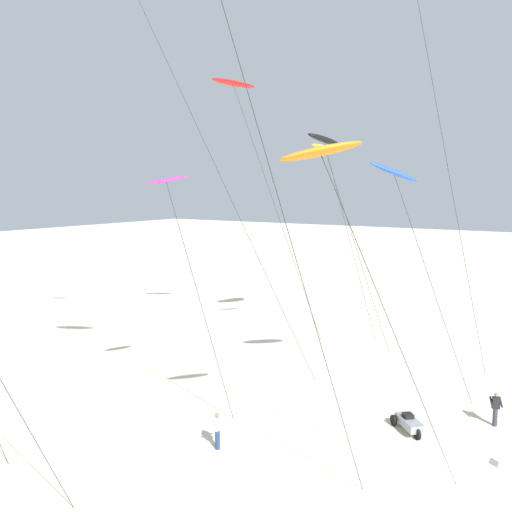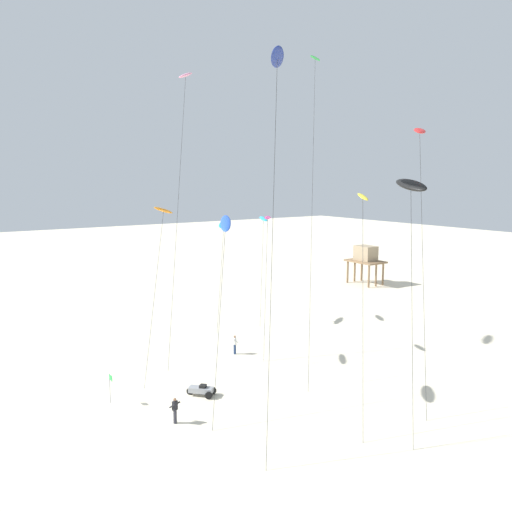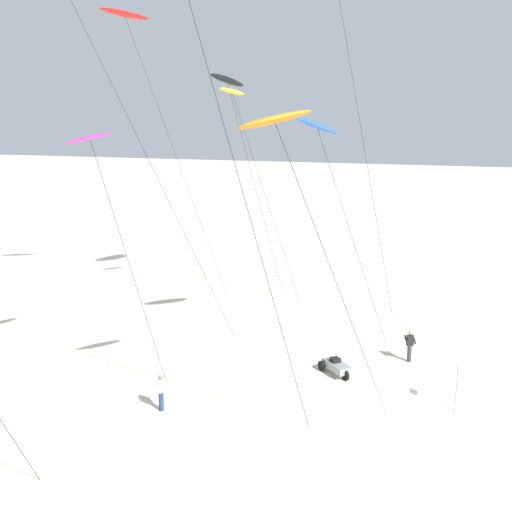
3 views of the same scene
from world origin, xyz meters
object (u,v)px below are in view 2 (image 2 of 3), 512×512
kite_flyer_middle (175,410)px  kite_green (315,72)px  kite_magenta (268,220)px  kite_flyer_nearest (235,344)px  kite_teal (224,224)px  kite_pink (185,79)px  stilt_house (366,257)px  kite_navy (277,61)px  beach_buggy (202,390)px  marker_flag (110,383)px  kite_red (420,133)px  kite_blue (225,224)px  kite_yellow (363,202)px  kite_orange (163,211)px  kite_black (411,186)px  kite_cyan (263,220)px

kite_flyer_middle → kite_green: bearing=114.0°
kite_magenta → kite_flyer_nearest: 11.14m
kite_teal → kite_pink: (4.40, -6.35, 13.33)m
stilt_house → kite_magenta: bearing=-60.8°
kite_navy → kite_flyer_middle: size_ratio=13.60×
beach_buggy → marker_flag: bearing=-111.5°
kite_green → kite_flyer_middle: bearing=-66.0°
kite_pink → stilt_house: 40.33m
kite_red → kite_magenta: bearing=-158.8°
kite_teal → beach_buggy: bearing=-35.5°
kite_flyer_nearest → stilt_house: bearing=116.1°
kite_pink → kite_blue: kite_pink is taller
kite_yellow → kite_red: size_ratio=0.76×
kite_navy → kite_magenta: 17.33m
kite_pink → beach_buggy: 26.43m
kite_pink → kite_red: kite_pink is taller
kite_red → kite_flyer_nearest: bearing=-148.3°
kite_green → marker_flag: 30.50m
kite_pink → marker_flag: kite_pink is taller
kite_orange → kite_navy: kite_navy is taller
marker_flag → beach_buggy: bearing=68.5°
kite_black → marker_flag: size_ratio=7.35×
kite_flyer_nearest → marker_flag: bearing=-72.1°
kite_yellow → kite_blue: kite_yellow is taller
kite_orange → kite_red: kite_red is taller
kite_cyan → beach_buggy: kite_cyan is taller
kite_yellow → kite_red: (-1.00, 6.47, 4.66)m
kite_orange → beach_buggy: bearing=-7.1°
kite_orange → kite_navy: bearing=4.6°
kite_red → kite_pink: bearing=-151.9°
kite_pink → stilt_house: size_ratio=4.43×
kite_yellow → kite_flyer_nearest: (-13.57, -1.29, -12.83)m
kite_blue → kite_flyer_nearest: 14.41m
kite_navy → kite_pink: size_ratio=0.92×
kite_cyan → kite_flyer_nearest: 15.53m
kite_flyer_nearest → beach_buggy: (6.26, -6.64, -0.46)m
kite_yellow → marker_flag: kite_yellow is taller
kite_magenta → kite_flyer_nearest: bearing=-99.7°
kite_red → kite_magenta: kite_red is taller
kite_teal → kite_pink: 15.40m
kite_yellow → kite_flyer_middle: bearing=-111.8°
kite_flyer_nearest → kite_navy: bearing=-20.4°
kite_yellow → kite_teal: bearing=171.8°
kite_blue → kite_magenta: size_ratio=1.06×
kite_navy → kite_red: kite_navy is taller
kite_magenta → kite_cyan: bearing=147.1°
marker_flag → kite_cyan: bearing=119.9°
kite_magenta → kite_flyer_nearest: size_ratio=7.26×
kite_yellow → kite_magenta: bearing=172.1°
kite_teal → kite_black: bearing=-4.4°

